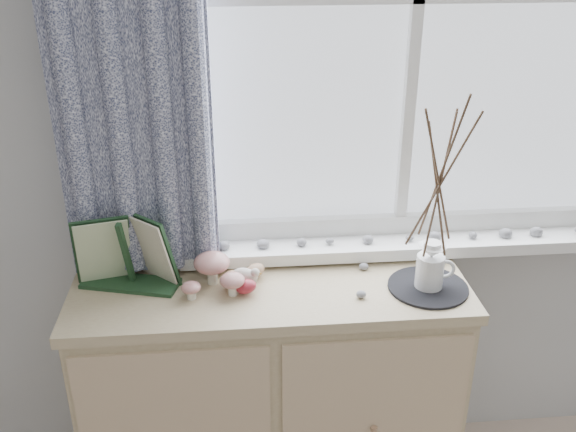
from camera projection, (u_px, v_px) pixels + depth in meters
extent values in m
cube|color=silver|center=(311.00, 116.00, 1.98)|extent=(4.00, 0.04, 2.60)
cube|color=white|center=(402.00, 244.00, 2.12)|extent=(1.45, 0.16, 0.04)
cube|color=#C2B087|center=(272.00, 398.00, 2.13)|extent=(1.17, 0.43, 0.81)
cube|color=#C2B087|center=(270.00, 289.00, 1.95)|extent=(1.20, 0.45, 0.03)
cylinder|color=white|center=(212.00, 273.00, 1.93)|extent=(0.03, 0.03, 0.07)
ellipsoid|color=#961104|center=(212.00, 263.00, 1.92)|extent=(0.11, 0.11, 0.06)
cylinder|color=white|center=(233.00, 288.00, 1.88)|extent=(0.03, 0.03, 0.05)
ellipsoid|color=#961104|center=(232.00, 280.00, 1.87)|extent=(0.07, 0.07, 0.04)
cylinder|color=white|center=(191.00, 293.00, 1.86)|extent=(0.03, 0.03, 0.04)
ellipsoid|color=#961104|center=(191.00, 287.00, 1.86)|extent=(0.06, 0.06, 0.03)
ellipsoid|color=tan|center=(232.00, 277.00, 1.93)|extent=(0.05, 0.04, 0.06)
ellipsoid|color=tan|center=(219.00, 266.00, 1.99)|extent=(0.05, 0.04, 0.06)
ellipsoid|color=maroon|center=(246.00, 287.00, 1.88)|extent=(0.05, 0.04, 0.06)
ellipsoid|color=tan|center=(255.00, 271.00, 1.97)|extent=(0.05, 0.04, 0.06)
cylinder|color=black|center=(428.00, 287.00, 1.92)|extent=(0.24, 0.24, 0.01)
cylinder|color=white|center=(430.00, 271.00, 1.90)|extent=(0.09, 0.09, 0.10)
cone|color=white|center=(432.00, 251.00, 1.87)|extent=(0.08, 0.08, 0.04)
cylinder|color=white|center=(432.00, 246.00, 1.86)|extent=(0.05, 0.05, 0.02)
torus|color=white|center=(445.00, 269.00, 1.90)|extent=(0.06, 0.02, 0.06)
ellipsoid|color=gray|center=(361.00, 295.00, 1.87)|extent=(0.03, 0.03, 0.02)
ellipsoid|color=gray|center=(364.00, 267.00, 2.02)|extent=(0.03, 0.03, 0.02)
ellipsoid|color=gray|center=(433.00, 287.00, 1.91)|extent=(0.03, 0.03, 0.02)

